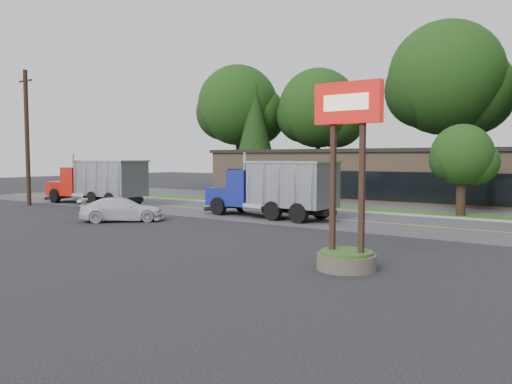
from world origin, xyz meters
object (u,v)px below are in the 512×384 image
at_px(dump_truck_red, 99,181).
at_px(dump_truck_blue, 276,188).
at_px(rally_car, 122,209).
at_px(utility_pole, 27,137).
at_px(bilo_sign, 347,207).

relative_size(dump_truck_red, dump_truck_blue, 1.11).
distance_m(dump_truck_blue, rally_car, 8.91).
bearing_deg(utility_pole, dump_truck_blue, 11.86).
bearing_deg(dump_truck_red, dump_truck_blue, -176.64).
height_order(dump_truck_red, dump_truck_blue, same).
height_order(utility_pole, rally_car, utility_pole).
bearing_deg(bilo_sign, dump_truck_red, 159.23).
xyz_separation_m(dump_truck_blue, rally_car, (-6.33, -6.16, -1.14)).
distance_m(bilo_sign, dump_truck_blue, 13.61).
bearing_deg(rally_car, bilo_sign, -148.18).
height_order(utility_pole, dump_truck_red, utility_pole).
bearing_deg(bilo_sign, utility_pole, 168.11).
bearing_deg(dump_truck_blue, utility_pole, 16.22).
xyz_separation_m(utility_pole, bilo_sign, (28.50, -6.00, -3.07)).
relative_size(bilo_sign, dump_truck_red, 0.62).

